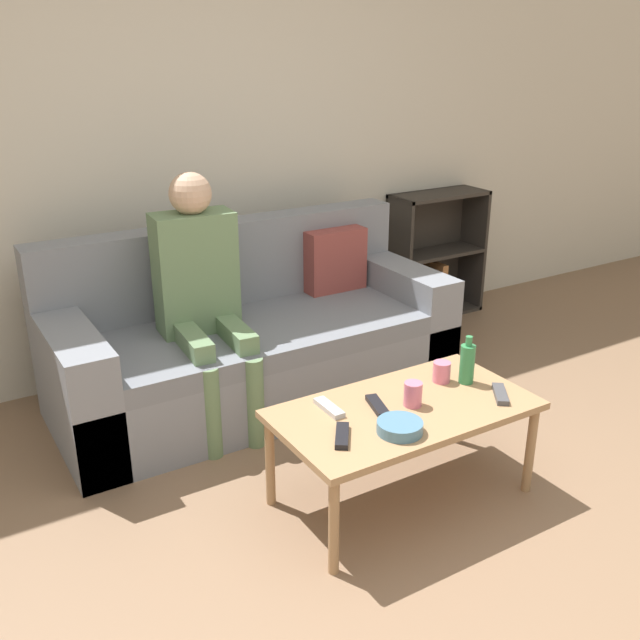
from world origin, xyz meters
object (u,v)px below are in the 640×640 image
(cup_far, at_px, (442,372))
(couch, at_px, (253,344))
(cup_near, at_px, (413,394))
(snack_bowl, at_px, (400,427))
(coffee_table, at_px, (404,416))
(person_adult, at_px, (201,283))
(tv_remote_0, at_px, (342,436))
(tv_remote_3, at_px, (500,394))
(tv_remote_1, at_px, (329,408))
(tv_remote_2, at_px, (377,406))
(bookshelf, at_px, (428,267))
(bottle, at_px, (467,363))

(cup_far, bearing_deg, couch, 109.91)
(cup_near, relative_size, snack_bowl, 0.58)
(cup_far, bearing_deg, snack_bowl, -148.85)
(coffee_table, height_order, person_adult, person_adult)
(couch, xyz_separation_m, cup_near, (0.14, -1.18, 0.18))
(snack_bowl, bearing_deg, coffee_table, 47.22)
(tv_remote_0, bearing_deg, tv_remote_3, 30.20)
(person_adult, xyz_separation_m, tv_remote_1, (0.14, -0.96, -0.28))
(person_adult, relative_size, tv_remote_2, 7.04)
(bookshelf, bearing_deg, tv_remote_1, -139.14)
(tv_remote_3, bearing_deg, couch, 147.47)
(snack_bowl, bearing_deg, bottle, 20.68)
(cup_near, bearing_deg, cup_far, 24.02)
(bookshelf, bearing_deg, bottle, -124.81)
(tv_remote_0, bearing_deg, cup_near, 44.93)
(bookshelf, distance_m, tv_remote_0, 2.54)
(snack_bowl, bearing_deg, cup_near, 39.55)
(couch, distance_m, bottle, 1.25)
(couch, bearing_deg, snack_bowl, -91.35)
(tv_remote_2, height_order, snack_bowl, snack_bowl)
(bookshelf, relative_size, coffee_table, 0.81)
(coffee_table, height_order, cup_near, cup_near)
(cup_far, bearing_deg, tv_remote_0, -164.30)
(tv_remote_0, height_order, tv_remote_3, same)
(couch, distance_m, bookshelf, 1.68)
(couch, xyz_separation_m, tv_remote_1, (-0.17, -1.04, 0.14))
(tv_remote_1, xyz_separation_m, tv_remote_3, (0.67, -0.27, 0.00))
(person_adult, distance_m, tv_remote_0, 1.20)
(person_adult, height_order, cup_near, person_adult)
(coffee_table, relative_size, tv_remote_0, 6.38)
(tv_remote_2, bearing_deg, bookshelf, 61.59)
(tv_remote_0, height_order, bottle, bottle)
(bookshelf, bearing_deg, snack_bowl, -131.97)
(tv_remote_1, bearing_deg, couch, 81.29)
(cup_near, height_order, cup_far, cup_near)
(person_adult, relative_size, tv_remote_0, 7.46)
(couch, height_order, person_adult, person_adult)
(tv_remote_1, xyz_separation_m, tv_remote_2, (0.18, -0.09, 0.00))
(person_adult, height_order, tv_remote_0, person_adult)
(tv_remote_1, relative_size, tv_remote_3, 1.03)
(tv_remote_1, bearing_deg, coffee_table, -25.11)
(coffee_table, bearing_deg, tv_remote_0, -167.80)
(snack_bowl, bearing_deg, tv_remote_0, 160.12)
(tv_remote_3, height_order, snack_bowl, snack_bowl)
(couch, distance_m, tv_remote_3, 1.41)
(coffee_table, distance_m, tv_remote_3, 0.42)
(tv_remote_3, bearing_deg, snack_bowl, -142.04)
(tv_remote_0, relative_size, tv_remote_2, 0.94)
(bookshelf, relative_size, tv_remote_0, 5.17)
(tv_remote_1, bearing_deg, snack_bowl, -63.83)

